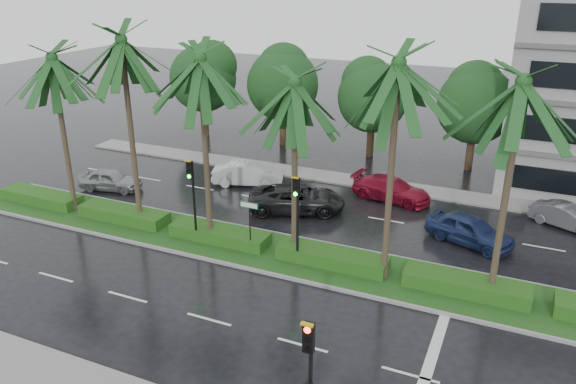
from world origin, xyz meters
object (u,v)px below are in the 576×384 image
at_px(car_white, 248,174).
at_px(car_grey, 567,217).
at_px(signal_near, 309,380).
at_px(street_sign, 249,214).
at_px(signal_median_left, 192,189).
at_px(car_silver, 110,180).
at_px(car_blue, 470,230).
at_px(car_darkgrey, 297,199).
at_px(car_red, 391,189).

bearing_deg(car_white, car_grey, -105.65).
relative_size(signal_near, street_sign, 1.68).
bearing_deg(street_sign, signal_median_left, -176.53).
distance_m(car_silver, car_blue, 21.43).
bearing_deg(car_darkgrey, car_silver, 75.99).
bearing_deg(street_sign, car_blue, 30.04).
bearing_deg(street_sign, signal_near, -54.66).
bearing_deg(signal_median_left, street_sign, 3.47).
xyz_separation_m(car_silver, car_white, (7.38, 4.26, 0.07)).
xyz_separation_m(car_white, car_blue, (14.00, -2.78, 0.02)).
xyz_separation_m(signal_median_left, car_white, (-1.50, 8.46, -2.27)).
distance_m(signal_near, car_darkgrey, 17.18).
bearing_deg(street_sign, car_red, 64.63).
height_order(car_silver, car_darkgrey, car_darkgrey).
distance_m(car_white, car_grey, 18.54).
xyz_separation_m(car_red, car_grey, (9.50, 0.05, -0.07)).
bearing_deg(signal_near, street_sign, 125.34).
bearing_deg(signal_median_left, car_darkgrey, 63.05).
bearing_deg(car_darkgrey, signal_median_left, 130.88).
bearing_deg(car_white, car_red, -101.88).
bearing_deg(car_red, signal_near, -163.09).
height_order(street_sign, car_darkgrey, street_sign).
height_order(car_blue, car_grey, car_blue).
bearing_deg(car_silver, signal_median_left, -127.39).
xyz_separation_m(car_blue, car_grey, (4.50, 4.04, -0.12)).
bearing_deg(car_grey, car_white, 118.23).
bearing_deg(car_red, car_darkgrey, 139.51).
distance_m(car_silver, car_red, 17.27).
bearing_deg(car_darkgrey, car_white, 38.20).
bearing_deg(signal_median_left, car_white, 100.05).
height_order(street_sign, car_white, street_sign).
xyz_separation_m(car_darkgrey, car_red, (4.50, 3.77, -0.07)).
bearing_deg(car_blue, car_silver, 114.56).
relative_size(street_sign, car_grey, 0.69).
height_order(signal_median_left, street_sign, signal_median_left).
xyz_separation_m(signal_median_left, car_red, (7.50, 9.67, -2.31)).
bearing_deg(car_grey, car_silver, 126.39).
relative_size(car_silver, car_grey, 1.02).
xyz_separation_m(signal_median_left, car_grey, (17.00, 9.72, -2.38)).
relative_size(street_sign, car_silver, 0.67).
distance_m(signal_near, car_white, 21.56).
bearing_deg(car_darkgrey, car_blue, -113.52).
distance_m(signal_median_left, street_sign, 3.13).
xyz_separation_m(signal_median_left, car_darkgrey, (3.00, 5.90, -2.24)).
distance_m(car_silver, car_darkgrey, 12.00).
xyz_separation_m(signal_near, car_blue, (2.50, 15.37, -1.76)).
height_order(street_sign, car_blue, street_sign).
relative_size(signal_median_left, street_sign, 1.68).
bearing_deg(car_red, car_white, 107.21).
height_order(street_sign, car_grey, street_sign).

